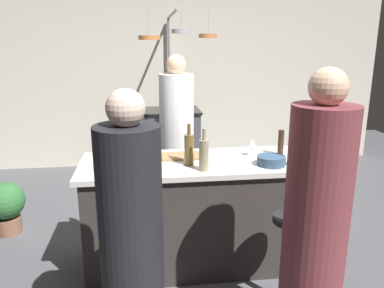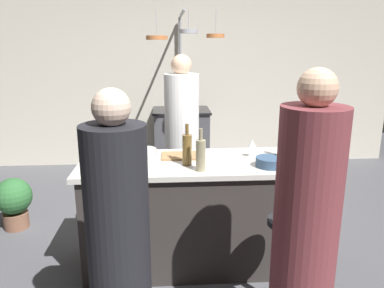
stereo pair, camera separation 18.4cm
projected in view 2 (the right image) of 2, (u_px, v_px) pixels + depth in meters
name	position (u px, v px, depth m)	size (l,w,h in m)	color
ground_plane	(193.00, 261.00, 3.24)	(9.00, 9.00, 0.00)	#4C4C51
back_wall	(180.00, 78.00, 5.65)	(6.40, 0.16, 2.60)	beige
kitchen_island	(193.00, 213.00, 3.13)	(1.80, 0.72, 0.90)	#332D2B
stove_range	(181.00, 140.00, 5.49)	(0.80, 0.64, 0.89)	#47474C
chef	(182.00, 142.00, 4.02)	(0.36, 0.36, 1.70)	white
bar_stool_left	(122.00, 266.00, 2.51)	(0.28, 0.28, 0.68)	#4C4C51
guest_left	(119.00, 247.00, 2.05)	(0.34, 0.34, 1.60)	black
bar_stool_right	(284.00, 260.00, 2.59)	(0.28, 0.28, 0.68)	#4C4C51
guest_right	(305.00, 234.00, 2.10)	(0.36, 0.36, 1.70)	brown
overhead_pot_rack	(182.00, 55.00, 4.70)	(0.87, 1.42, 2.17)	gray
potted_plant	(14.00, 200.00, 3.76)	(0.36, 0.36, 0.52)	brown
cutting_board	(181.00, 156.00, 3.12)	(0.32, 0.22, 0.02)	#997047
pepper_mill	(282.00, 144.00, 3.11)	(0.05, 0.05, 0.21)	#382319
wine_bottle_green	(292.00, 151.00, 2.83)	(0.07, 0.07, 0.32)	#193D23
wine_bottle_white	(201.00, 155.00, 2.75)	(0.07, 0.07, 0.32)	gray
wine_bottle_amber	(187.00, 149.00, 2.88)	(0.07, 0.07, 0.32)	brown
wine_bottle_red	(114.00, 140.00, 3.17)	(0.07, 0.07, 0.32)	#143319
wine_glass_near_left_guest	(252.00, 144.00, 3.10)	(0.07, 0.07, 0.15)	silver
wine_glass_near_right_guest	(128.00, 154.00, 2.83)	(0.07, 0.07, 0.15)	silver
mixing_bowl_steel	(145.00, 154.00, 3.06)	(0.19, 0.19, 0.08)	#B7B7BC
mixing_bowl_blue	(270.00, 162.00, 2.87)	(0.22, 0.22, 0.07)	#334C6B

